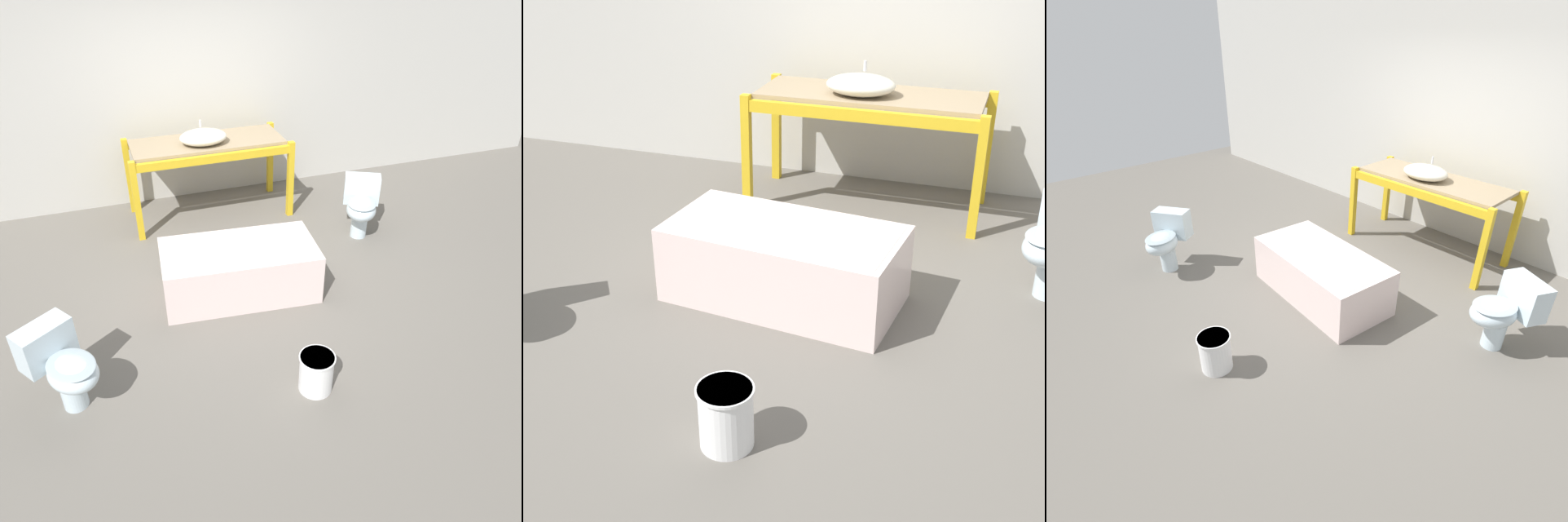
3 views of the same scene
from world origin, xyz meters
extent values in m
plane|color=#666059|center=(0.00, 0.00, 0.00)|extent=(12.00, 12.00, 0.00)
cube|color=beige|center=(0.00, 2.06, 1.60)|extent=(10.80, 0.08, 3.20)
cube|color=gold|center=(-0.86, 1.04, 0.47)|extent=(0.07, 0.07, 0.94)
cube|color=gold|center=(0.97, 1.04, 0.47)|extent=(0.07, 0.07, 0.94)
cube|color=gold|center=(-0.86, 1.77, 0.47)|extent=(0.07, 0.07, 0.94)
cube|color=gold|center=(0.97, 1.77, 0.47)|extent=(0.07, 0.07, 0.94)
cube|color=gold|center=(0.05, 1.04, 0.86)|extent=(1.83, 0.06, 0.09)
cube|color=gold|center=(0.05, 1.77, 0.86)|extent=(1.83, 0.06, 0.09)
cube|color=#998466|center=(0.05, 1.40, 0.93)|extent=(1.76, 0.65, 0.04)
ellipsoid|color=silver|center=(-0.01, 1.31, 1.02)|extent=(0.54, 0.41, 0.16)
cylinder|color=silver|center=(-0.01, 1.43, 1.15)|extent=(0.02, 0.02, 0.08)
cube|color=silver|center=(-0.09, -0.29, 0.25)|extent=(1.53, 0.88, 0.50)
cube|color=beige|center=(-0.09, -0.29, 0.40)|extent=(1.45, 0.79, 0.21)
cylinder|color=silver|center=(1.53, 0.30, 0.14)|extent=(0.18, 0.18, 0.28)
ellipsoid|color=silver|center=(1.50, 0.23, 0.37)|extent=(0.48, 0.52, 0.23)
ellipsoid|color=#9FAFB7|center=(1.50, 0.23, 0.45)|extent=(0.46, 0.49, 0.03)
cube|color=silver|center=(1.63, 0.49, 0.50)|extent=(0.44, 0.36, 0.33)
cylinder|color=silver|center=(-1.67, -1.26, 0.14)|extent=(0.18, 0.18, 0.28)
ellipsoid|color=silver|center=(-1.63, -1.32, 0.37)|extent=(0.51, 0.53, 0.23)
ellipsoid|color=#9FAFB7|center=(-1.63, -1.32, 0.45)|extent=(0.48, 0.50, 0.03)
cube|color=silver|center=(-1.80, -1.08, 0.50)|extent=(0.44, 0.39, 0.33)
cylinder|color=white|center=(0.10, -1.69, 0.16)|extent=(0.26, 0.26, 0.33)
cylinder|color=white|center=(0.10, -1.69, 0.32)|extent=(0.28, 0.28, 0.02)
camera|label=1|loc=(-1.21, -4.18, 3.03)|focal=35.00mm
camera|label=2|loc=(1.23, -4.16, 2.39)|focal=50.00mm
camera|label=3|loc=(2.50, -2.83, 2.52)|focal=28.00mm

